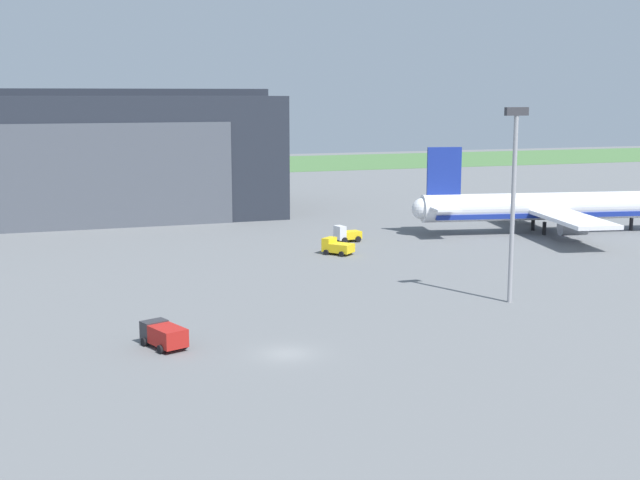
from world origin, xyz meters
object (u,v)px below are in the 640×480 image
object	(u,v)px
maintenance_hangar	(27,156)
pushback_tractor	(346,234)
fuel_bowser	(337,247)
airliner_far_left	(549,207)
ops_van	(164,335)
apron_light_mast	(514,190)

from	to	relation	value
maintenance_hangar	pushback_tractor	world-z (taller)	maintenance_hangar
fuel_bowser	pushback_tractor	world-z (taller)	pushback_tractor
airliner_far_left	ops_van	xyz separation A→B (m)	(-63.14, -40.61, -2.72)
airliner_far_left	fuel_bowser	bearing A→B (deg)	-169.65
airliner_far_left	fuel_bowser	distance (m)	36.68
airliner_far_left	fuel_bowser	size ratio (longest dim) A/B	9.75
maintenance_hangar	airliner_far_left	bearing A→B (deg)	-29.57
airliner_far_left	ops_van	size ratio (longest dim) A/B	8.49
maintenance_hangar	apron_light_mast	distance (m)	90.24
maintenance_hangar	airliner_far_left	xyz separation A→B (m)	(73.70, -41.82, -6.42)
fuel_bowser	apron_light_mast	size ratio (longest dim) A/B	0.22
airliner_far_left	ops_van	bearing A→B (deg)	-147.25
airliner_far_left	pushback_tractor	world-z (taller)	airliner_far_left
maintenance_hangar	ops_van	distance (m)	83.61
maintenance_hangar	apron_light_mast	xyz separation A→B (m)	(45.41, -77.97, 1.02)
ops_van	pushback_tractor	world-z (taller)	pushback_tractor
pushback_tractor	airliner_far_left	bearing A→B (deg)	-3.30
maintenance_hangar	fuel_bowser	size ratio (longest dim) A/B	18.94
maintenance_hangar	airliner_far_left	world-z (taller)	maintenance_hangar
maintenance_hangar	fuel_bowser	xyz separation A→B (m)	(37.72, -48.39, -9.22)
ops_van	pushback_tractor	size ratio (longest dim) A/B	1.26
maintenance_hangar	apron_light_mast	bearing A→B (deg)	-59.79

